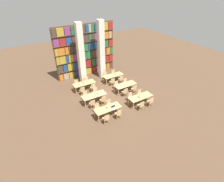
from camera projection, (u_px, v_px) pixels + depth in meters
ground_plane at (111, 96)px, 16.22m from camera, size 40.00×40.00×0.00m
bookshelf_bank at (86, 51)px, 18.55m from camera, size 6.65×0.35×5.50m
pillar_left at (81, 55)px, 16.88m from camera, size 0.58×0.58×6.00m
pillar_center at (101, 51)px, 17.82m from camera, size 0.58×0.58×6.00m
reading_table_0 at (108, 109)px, 13.54m from camera, size 2.14×0.83×0.75m
chair_0 at (106, 119)px, 12.90m from camera, size 0.42×0.40×0.86m
chair_1 at (98, 108)px, 13.92m from camera, size 0.42×0.40×0.86m
chair_2 at (118, 114)px, 13.36m from camera, size 0.42×0.40×0.86m
chair_3 at (109, 104)px, 14.37m from camera, size 0.42×0.40×0.86m
desk_lamp_0 at (107, 105)px, 13.33m from camera, size 0.14×0.14×0.47m
laptop at (114, 108)px, 13.48m from camera, size 0.32×0.22×0.21m
reading_table_1 at (140, 97)px, 14.87m from camera, size 2.14×0.83×0.75m
chair_4 at (141, 105)px, 14.26m from camera, size 0.42×0.40×0.86m
chair_5 at (131, 97)px, 15.27m from camera, size 0.42×0.40×0.86m
chair_6 at (150, 102)px, 14.69m from camera, size 0.42×0.40×0.86m
chair_7 at (140, 94)px, 15.71m from camera, size 0.42×0.40×0.86m
desk_lamp_1 at (139, 95)px, 14.57m from camera, size 0.14×0.14×0.39m
reading_table_2 at (94, 96)px, 15.06m from camera, size 2.14×0.83×0.75m
chair_8 at (92, 104)px, 14.45m from camera, size 0.42×0.40×0.86m
chair_9 at (85, 95)px, 15.46m from camera, size 0.42×0.40×0.86m
chair_10 at (103, 100)px, 14.88m from camera, size 0.42×0.40×0.86m
chair_11 at (96, 92)px, 15.90m from camera, size 0.42×0.40×0.86m
desk_lamp_2 at (97, 91)px, 14.99m from camera, size 0.14×0.14×0.50m
reading_table_3 at (125, 85)px, 16.57m from camera, size 2.14×0.83×0.75m
chair_12 at (125, 92)px, 15.94m from camera, size 0.42×0.40×0.86m
chair_13 at (117, 85)px, 16.96m from camera, size 0.42×0.40×0.86m
chair_14 at (134, 89)px, 16.39m from camera, size 0.42×0.40×0.86m
chair_15 at (126, 83)px, 17.40m from camera, size 0.42×0.40×0.86m
reading_table_4 at (84, 84)px, 16.79m from camera, size 2.14×0.83×0.75m
chair_16 at (82, 90)px, 16.18m from camera, size 0.42×0.40×0.86m
chair_17 at (77, 84)px, 17.19m from camera, size 0.42×0.40×0.86m
chair_18 at (93, 87)px, 16.64m from camera, size 0.42×0.40×0.86m
chair_19 at (87, 81)px, 17.65m from camera, size 0.42×0.40×0.86m
desk_lamp_3 at (84, 80)px, 16.53m from camera, size 0.14×0.14×0.48m
reading_table_5 at (113, 76)px, 18.19m from camera, size 2.14×0.83×0.75m
chair_20 at (112, 82)px, 17.56m from camera, size 0.42×0.40×0.86m
chair_21 at (106, 76)px, 18.58m from camera, size 0.42×0.40×0.86m
chair_22 at (121, 79)px, 18.00m from camera, size 0.42×0.40×0.86m
chair_23 at (114, 74)px, 19.02m from camera, size 0.42×0.40×0.86m
desk_lamp_4 at (116, 72)px, 18.11m from camera, size 0.14×0.14×0.45m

